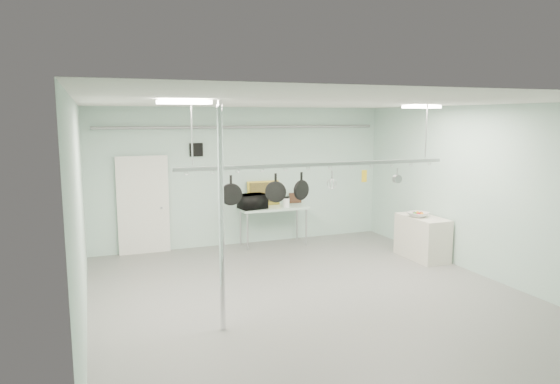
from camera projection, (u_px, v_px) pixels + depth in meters
name	position (u px, v px, depth m)	size (l,w,h in m)	color
floor	(315.00, 300.00, 8.20)	(8.00, 8.00, 0.00)	gray
ceiling	(317.00, 103.00, 7.73)	(7.00, 8.00, 0.02)	silver
back_wall	(243.00, 176.00, 11.65)	(7.00, 0.02, 3.20)	#B4D8C4
right_wall	(487.00, 192.00, 9.20)	(0.02, 8.00, 3.20)	#B4D8C4
door	(143.00, 206.00, 10.87)	(1.10, 0.10, 2.20)	silver
wall_vent	(196.00, 150.00, 11.15)	(0.30, 0.04, 0.30)	black
conduit_pipe	(244.00, 127.00, 11.40)	(0.07, 0.07, 6.60)	gray
chrome_pole	(221.00, 219.00, 6.81)	(0.08, 0.08, 3.20)	silver
prep_table	(273.00, 210.00, 11.62)	(1.60, 0.70, 0.91)	silver
side_cabinet	(422.00, 238.00, 10.54)	(0.60, 1.20, 0.90)	beige
pot_rack	(319.00, 163.00, 8.22)	(4.80, 0.06, 1.00)	#B7B7BC
light_panel_left	(184.00, 102.00, 6.22)	(0.65, 0.30, 0.05)	white
light_panel_right	(421.00, 107.00, 9.14)	(0.65, 0.30, 0.05)	white
microwave	(253.00, 201.00, 11.34)	(0.61, 0.41, 0.34)	black
coffee_canister	(286.00, 203.00, 11.53)	(0.15, 0.15, 0.22)	white
painting_large	(263.00, 193.00, 11.79)	(0.78, 0.05, 0.58)	gold
painting_small	(295.00, 198.00, 12.10)	(0.30, 0.04, 0.25)	#372013
fruit_bowl	(418.00, 215.00, 10.44)	(0.42, 0.42, 0.10)	silver
skillet_left	(231.00, 190.00, 7.74)	(0.34, 0.06, 0.46)	black
skillet_mid	(276.00, 188.00, 8.00)	(0.34, 0.06, 0.47)	black
skillet_right	(301.00, 186.00, 8.16)	(0.33, 0.06, 0.46)	black
whisk	(332.00, 180.00, 8.35)	(0.16, 0.16, 0.30)	silver
grater	(364.00, 176.00, 8.56)	(0.09, 0.02, 0.23)	yellow
saucepan	(397.00, 176.00, 8.80)	(0.15, 0.09, 0.27)	#B9B9BE
fruit_cluster	(418.00, 213.00, 10.44)	(0.24, 0.24, 0.09)	#AC0F1C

